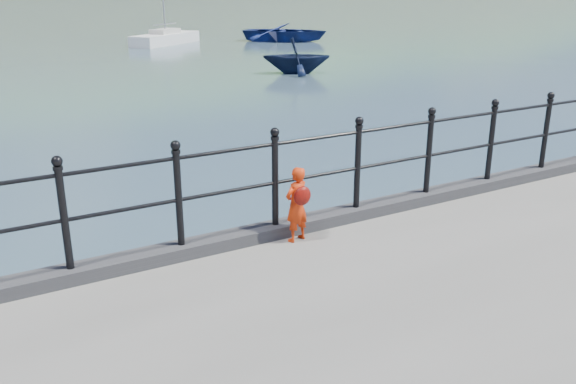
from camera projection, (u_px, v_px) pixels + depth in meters
ground at (228, 315)px, 7.59m from camera, size 600.00×600.00×0.00m
kerb at (231, 240)px, 7.12m from camera, size 60.00×0.30×0.15m
railing at (229, 179)px, 6.87m from camera, size 18.11×0.11×1.20m
far_shore at (57, 56)px, 229.15m from camera, size 830.00×200.00×156.00m
child at (297, 204)px, 7.13m from camera, size 0.38×0.34×0.91m
launch_blue at (285, 32)px, 42.18m from camera, size 7.04×6.94×1.20m
launch_navy at (296, 56)px, 27.27m from camera, size 3.82×3.65×1.56m
sailboat_near at (166, 39)px, 40.11m from camera, size 5.66×4.85×8.13m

